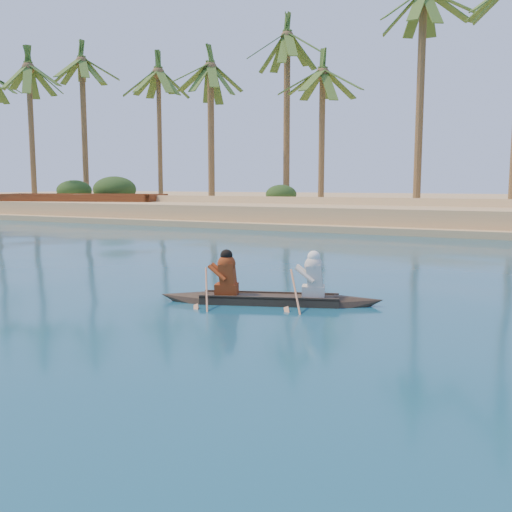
% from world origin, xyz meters
% --- Properties ---
extents(canoe, '(4.97, 2.21, 1.38)m').
position_xyz_m(canoe, '(-8.00, 4.18, 0.27)').
color(canoe, '#362C1D').
rests_on(canoe, ground).
extents(barge_left, '(13.64, 7.76, 2.16)m').
position_xyz_m(barge_left, '(-34.82, 27.00, 0.76)').
color(barge_left, brown).
rests_on(barge_left, ground).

